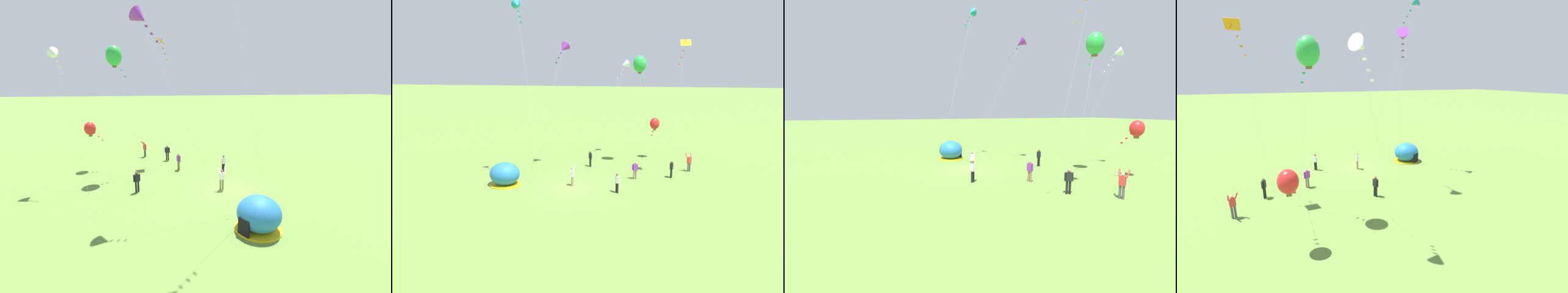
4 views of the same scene
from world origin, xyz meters
The scene contains 14 objects.
ground_plane centered at (0.00, 0.00, 0.00)m, with size 300.00×300.00×0.00m, color olive.
popup_tent centered at (-6.05, -0.21, 1.00)m, with size 2.81×2.81×2.10m.
person_near_tent centered at (9.03, 4.42, 0.96)m, with size 0.35×0.56×1.72m.
person_strolling centered at (4.22, -0.76, 0.96)m, with size 0.41×0.50×1.72m.
person_watching_sky centered at (0.67, 7.24, 0.96)m, with size 0.39×0.54×1.72m.
person_center_field centered at (5.57, 3.47, 0.96)m, with size 0.55×0.37×1.72m.
person_arms_raised centered at (10.93, 6.97, 1.00)m, with size 0.72×0.64×1.89m.
person_with_toddler centered at (0.08, 0.46, 1.00)m, with size 0.48×0.68×1.89m.
kite_white centered at (3.79, 13.23, 10.73)m, with size 3.58×2.86×11.26m.
kite_green centered at (5.59, 9.00, 10.78)m, with size 1.71×2.91×11.67m.
kite_orange centered at (9.71, 4.69, 12.28)m, with size 1.92×1.91×13.00m.
kite_red centered at (7.39, 12.01, 4.10)m, with size 1.87×5.46×4.77m.
kite_teal centered at (-5.10, 2.08, 15.86)m, with size 3.80×5.10×16.39m.
kite_purple centered at (-1.88, 6.30, 12.34)m, with size 3.52×5.81×13.00m.
Camera 2 is at (6.69, -31.82, 10.90)m, focal length 35.00 mm.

